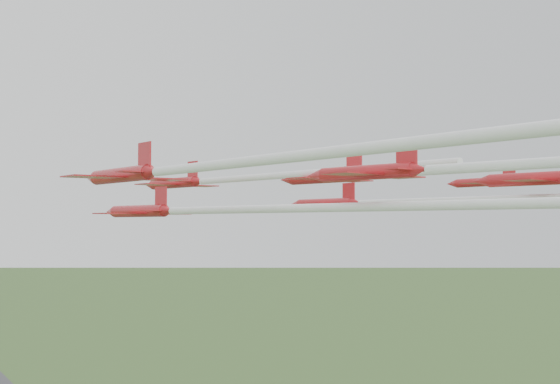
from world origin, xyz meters
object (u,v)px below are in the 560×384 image
jet_lead (220,180)px  jet_row3_left (230,163)px  jet_row2_left (231,209)px  jet_row3_mid (400,173)px  jet_row2_right (378,202)px

jet_lead → jet_row3_left: size_ratio=0.78×
jet_row2_left → jet_row3_left: (-7.45, -15.46, 2.49)m
jet_row2_left → jet_row3_mid: bearing=-33.7°
jet_row2_left → jet_row2_right: (21.10, 8.37, 1.06)m
jet_row2_left → jet_row3_mid: 14.67m
jet_lead → jet_row3_mid: size_ratio=1.08×
jet_row3_left → jet_row3_mid: (20.78, 10.19, 0.63)m
jet_row3_mid → jet_row2_left: bearing=145.5°
jet_row2_right → jet_row3_left: (-28.55, -23.83, 1.43)m
jet_lead → jet_row2_right: bearing=-41.4°
jet_lead → jet_row2_left: size_ratio=0.80×
jet_lead → jet_row2_left: 18.82m
jet_row2_left → jet_row2_right: 22.73m
jet_row2_left → jet_row2_right: jet_row2_right is taller
jet_row3_mid → jet_lead: bearing=93.0°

